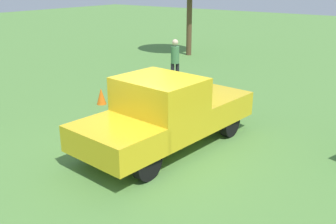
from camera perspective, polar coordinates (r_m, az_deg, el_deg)
name	(u,v)px	position (r m, az deg, el deg)	size (l,w,h in m)	color
ground_plane	(152,153)	(9.37, -2.33, -6.11)	(80.00, 80.00, 0.00)	#54843D
pickup_truck	(165,112)	(9.33, -0.51, 0.04)	(5.04, 2.28, 1.81)	black
person_bystander	(175,59)	(15.10, 1.05, 7.78)	(0.45, 0.45, 1.79)	black
traffic_cone	(101,96)	(13.06, -9.81, 2.32)	(0.32, 0.32, 0.55)	orange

